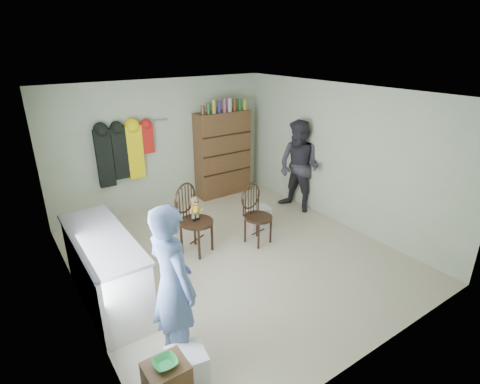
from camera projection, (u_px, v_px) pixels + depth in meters
ground_plane at (234, 255)px, 5.91m from camera, size 5.00×5.00×0.00m
room_walls at (214, 151)px, 5.73m from camera, size 5.00×5.00×5.00m
counter at (105, 269)px, 4.71m from camera, size 0.64×1.86×0.94m
bowl at (165, 363)px, 3.23m from camera, size 0.21×0.21×0.05m
plastic_tub at (187, 366)px, 3.67m from camera, size 0.42×0.40×0.35m
chair_front at (193, 215)px, 5.80m from camera, size 0.66×0.66×1.14m
chair_far at (256, 212)px, 6.12m from camera, size 0.51×0.51×1.00m
striped_bag at (259, 218)px, 6.71m from camera, size 0.42×0.36×0.39m
person_left at (173, 285)px, 3.72m from camera, size 0.51×0.70×1.77m
person_right at (299, 167)px, 7.19m from camera, size 0.83×0.98×1.79m
dresser at (223, 153)px, 7.98m from camera, size 1.20×0.39×2.08m
coat_rack at (124, 153)px, 6.83m from camera, size 1.42×0.12×1.09m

